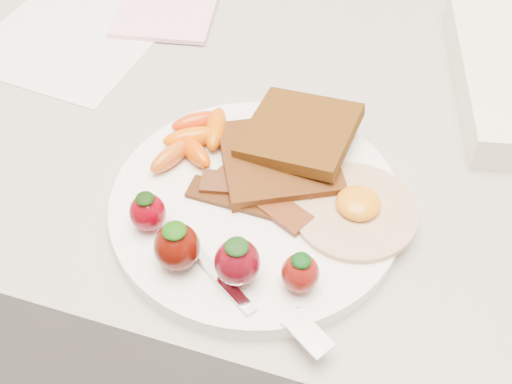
% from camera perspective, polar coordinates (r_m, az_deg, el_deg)
% --- Properties ---
extents(counter, '(2.00, 0.60, 0.90)m').
position_cam_1_polar(counter, '(1.06, 2.39, -11.21)').
color(counter, gray).
rests_on(counter, ground).
extents(plate, '(0.27, 0.27, 0.02)m').
position_cam_1_polar(plate, '(0.60, 0.00, -1.20)').
color(plate, white).
rests_on(plate, counter).
extents(toast_lower, '(0.14, 0.14, 0.01)m').
position_cam_1_polar(toast_lower, '(0.61, 2.08, 2.95)').
color(toast_lower, '#3D1C04').
rests_on(toast_lower, plate).
extents(toast_upper, '(0.11, 0.11, 0.02)m').
position_cam_1_polar(toast_upper, '(0.62, 3.91, 5.37)').
color(toast_upper, '#351F0A').
rests_on(toast_upper, toast_lower).
extents(fried_egg, '(0.14, 0.14, 0.02)m').
position_cam_1_polar(fried_egg, '(0.58, 8.84, -1.44)').
color(fried_egg, beige).
rests_on(fried_egg, plate).
extents(bacon_strips, '(0.12, 0.07, 0.01)m').
position_cam_1_polar(bacon_strips, '(0.59, -0.21, -0.13)').
color(bacon_strips, black).
rests_on(bacon_strips, plate).
extents(baby_carrots, '(0.06, 0.11, 0.02)m').
position_cam_1_polar(baby_carrots, '(0.63, -5.43, 4.81)').
color(baby_carrots, '#E55F00').
rests_on(baby_carrots, plate).
extents(strawberries, '(0.17, 0.06, 0.05)m').
position_cam_1_polar(strawberries, '(0.53, -4.07, -5.05)').
color(strawberries, '#6C000B').
rests_on(strawberries, plate).
extents(fork, '(0.16, 0.08, 0.00)m').
position_cam_1_polar(fork, '(0.52, -0.13, -9.38)').
color(fork, silver).
rests_on(fork, plate).
extents(paper_sheet, '(0.22, 0.28, 0.00)m').
position_cam_1_polar(paper_sheet, '(0.85, -15.02, 14.16)').
color(paper_sheet, white).
rests_on(paper_sheet, counter).
extents(notepad, '(0.15, 0.19, 0.01)m').
position_cam_1_polar(notepad, '(0.87, -7.57, 16.56)').
color(notepad, '#FEBCD0').
rests_on(notepad, paper_sheet).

